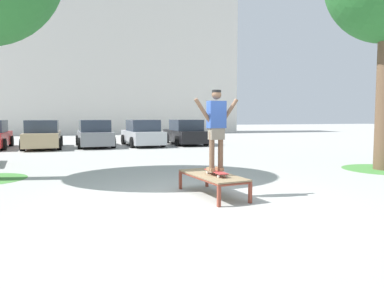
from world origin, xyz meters
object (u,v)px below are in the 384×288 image
(skate_box, at_px, (212,176))
(skateboard, at_px, (216,172))
(car_black, at_px, (185,133))
(skater, at_px, (216,124))
(car_tan, at_px, (43,135))
(car_grey, at_px, (95,134))
(car_silver, at_px, (142,134))

(skate_box, distance_m, skateboard, 0.21)
(car_black, bearing_deg, skater, -103.18)
(skate_box, bearing_deg, skater, -81.75)
(car_tan, bearing_deg, car_grey, 6.11)
(skate_box, distance_m, car_black, 14.13)
(skate_box, bearing_deg, car_grey, 98.58)
(skater, height_order, car_silver, skater)
(skater, relative_size, car_silver, 0.39)
(car_grey, distance_m, car_black, 5.33)
(skater, distance_m, car_tan, 14.27)
(skateboard, distance_m, car_silver, 13.63)
(car_silver, bearing_deg, car_black, 6.28)
(skateboard, height_order, car_grey, car_grey)
(car_black, bearing_deg, car_grey, -177.95)
(skateboard, bearing_deg, skate_box, 98.21)
(car_silver, bearing_deg, skate_box, -92.64)
(skateboard, distance_m, car_black, 14.29)
(skater, bearing_deg, skateboard, -85.85)
(skate_box, relative_size, skater, 1.17)
(skateboard, height_order, car_silver, car_silver)
(car_tan, bearing_deg, car_black, 3.41)
(skateboard, bearing_deg, car_silver, 87.49)
(car_tan, distance_m, car_silver, 5.33)
(skateboard, height_order, car_black, car_black)
(skater, bearing_deg, car_silver, 87.49)
(car_silver, bearing_deg, skateboard, -92.51)
(skate_box, distance_m, car_tan, 14.08)
(skate_box, height_order, car_grey, car_grey)
(skate_box, xyz_separation_m, skateboard, (0.02, -0.17, 0.12))
(car_tan, relative_size, car_grey, 0.99)
(car_tan, relative_size, car_black, 1.00)
(skateboard, xyz_separation_m, car_grey, (-2.07, 13.72, 0.15))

